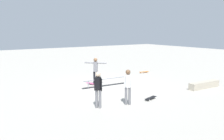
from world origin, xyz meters
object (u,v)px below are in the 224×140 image
(loose_skateboard_black, at_px, (151,98))
(loose_skateboard_orange, at_px, (144,72))
(grind_rail, at_px, (107,82))
(bystander_black_shirt, at_px, (98,88))
(skater_main, at_px, (96,69))
(bystander_white_shirt, at_px, (128,85))
(skate_ledge, at_px, (204,85))
(skateboard_main, at_px, (92,83))

(loose_skateboard_black, bearing_deg, loose_skateboard_orange, 34.37)
(grind_rail, bearing_deg, loose_skateboard_orange, -153.78)
(bystander_black_shirt, height_order, loose_skateboard_orange, bystander_black_shirt)
(grind_rail, height_order, skater_main, skater_main)
(skater_main, distance_m, loose_skateboard_orange, 5.44)
(loose_skateboard_orange, bearing_deg, grind_rail, -150.04)
(bystander_white_shirt, xyz_separation_m, loose_skateboard_orange, (-5.85, -5.53, -0.81))
(skater_main, bearing_deg, bystander_white_shirt, -54.81)
(bystander_white_shirt, bearing_deg, grind_rail, 110.54)
(skate_ledge, distance_m, bystander_white_shirt, 5.46)
(skater_main, relative_size, loose_skateboard_orange, 2.00)
(grind_rail, bearing_deg, bystander_black_shirt, 55.28)
(bystander_white_shirt, bearing_deg, skateboard_main, 121.79)
(bystander_white_shirt, bearing_deg, skate_ledge, 39.27)
(skate_ledge, relative_size, skateboard_main, 2.63)
(skater_main, xyz_separation_m, loose_skateboard_orange, (-5.16, -1.51, -0.88))
(grind_rail, height_order, skateboard_main, grind_rail)
(loose_skateboard_black, bearing_deg, grind_rail, 76.05)
(skate_ledge, xyz_separation_m, bystander_black_shirt, (6.72, -0.35, 0.69))
(skater_main, distance_m, skateboard_main, 0.92)
(grind_rail, bearing_deg, loose_skateboard_black, 95.97)
(loose_skateboard_black, bearing_deg, skater_main, 83.27)
(grind_rail, height_order, bystander_black_shirt, bystander_black_shirt)
(skater_main, xyz_separation_m, loose_skateboard_black, (-0.70, 4.00, -0.88))
(skate_ledge, relative_size, bystander_white_shirt, 1.37)
(skate_ledge, distance_m, loose_skateboard_orange, 5.58)
(loose_skateboard_orange, bearing_deg, skate_ledge, -87.51)
(skate_ledge, relative_size, loose_skateboard_black, 2.60)
(skate_ledge, distance_m, skateboard_main, 6.47)
(grind_rail, distance_m, bystander_white_shirt, 3.85)
(bystander_black_shirt, distance_m, loose_skateboard_orange, 8.89)
(skate_ledge, bearing_deg, bystander_white_shirt, -0.25)
(bystander_black_shirt, distance_m, loose_skateboard_black, 2.84)
(grind_rail, height_order, loose_skateboard_black, grind_rail)
(skate_ledge, relative_size, loose_skateboard_orange, 2.62)
(bystander_black_shirt, xyz_separation_m, loose_skateboard_black, (-2.70, 0.30, -0.80))
(skate_ledge, distance_m, skater_main, 6.26)
(skateboard_main, height_order, loose_skateboard_black, same)
(grind_rail, distance_m, skateboard_main, 0.96)
(skater_main, relative_size, bystander_black_shirt, 1.05)
(skate_ledge, bearing_deg, loose_skateboard_black, -0.72)
(skate_ledge, bearing_deg, grind_rail, -40.70)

